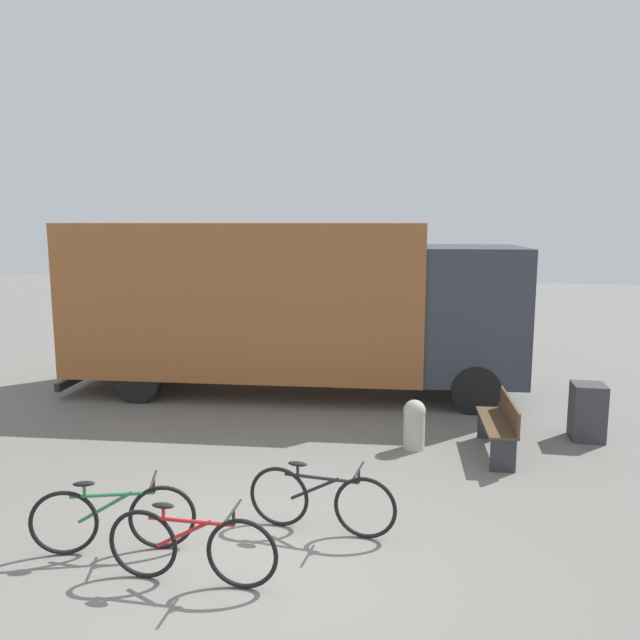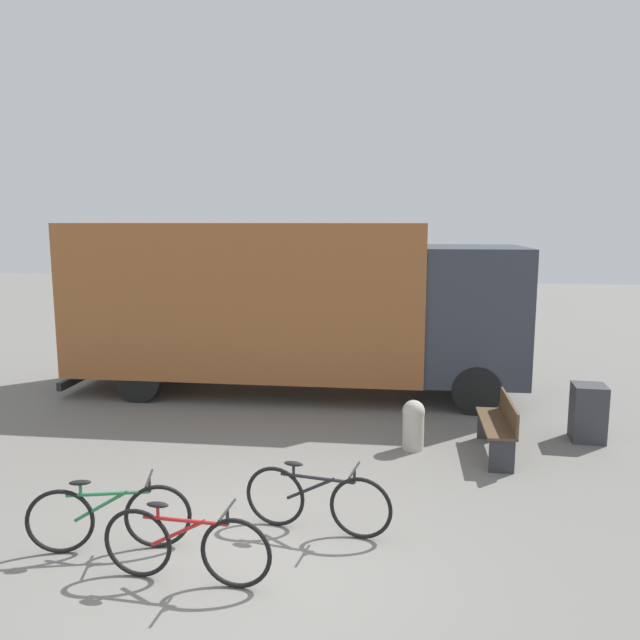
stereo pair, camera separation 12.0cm
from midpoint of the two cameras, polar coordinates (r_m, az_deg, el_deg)
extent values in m
plane|color=slate|center=(6.87, -5.85, -20.47)|extent=(60.00, 60.00, 0.00)
cube|color=#99592D|center=(12.40, -6.25, 2.09)|extent=(6.98, 2.93, 2.91)
cube|color=#333842|center=(12.18, 14.00, 0.71)|extent=(2.01, 2.47, 2.47)
cube|color=black|center=(13.90, -20.18, -4.57)|extent=(0.27, 2.31, 0.16)
cylinder|color=black|center=(13.44, 13.27, -3.85)|extent=(0.88, 0.34, 0.87)
cylinder|color=black|center=(11.40, 14.38, -6.21)|extent=(0.88, 0.34, 0.87)
cylinder|color=black|center=(14.18, -12.56, -3.16)|extent=(0.88, 0.34, 0.87)
cylinder|color=black|center=(12.26, -15.88, -5.20)|extent=(0.88, 0.34, 0.87)
cube|color=brown|center=(9.52, 16.10, -9.03)|extent=(0.50, 1.46, 0.04)
cube|color=brown|center=(9.50, 17.24, -8.06)|extent=(0.13, 1.44, 0.37)
cube|color=#2D2D33|center=(8.98, 16.66, -11.86)|extent=(0.34, 0.07, 0.46)
cube|color=#2D2D33|center=(10.22, 15.49, -9.21)|extent=(0.34, 0.07, 0.46)
torus|color=black|center=(7.17, -22.21, -16.69)|extent=(0.67, 0.26, 0.69)
torus|color=black|center=(6.97, -14.09, -17.02)|extent=(0.67, 0.26, 0.69)
cylinder|color=#26723F|center=(6.94, -18.32, -14.84)|extent=(0.80, 0.29, 0.04)
cylinder|color=#26723F|center=(7.01, -18.88, -15.79)|extent=(0.54, 0.21, 0.32)
cylinder|color=#26723F|center=(6.98, -20.58, -14.33)|extent=(0.03, 0.03, 0.11)
ellipsoid|color=black|center=(6.95, -20.62, -13.75)|extent=(0.24, 0.15, 0.05)
cylinder|color=black|center=(6.84, -14.83, -14.38)|extent=(0.03, 0.03, 0.15)
cylinder|color=black|center=(6.81, -14.86, -13.82)|extent=(0.16, 0.43, 0.02)
torus|color=black|center=(6.52, -15.79, -19.03)|extent=(0.69, 0.05, 0.69)
torus|color=black|center=(6.18, -7.11, -20.41)|extent=(0.69, 0.05, 0.69)
cylinder|color=red|center=(6.21, -11.67, -17.53)|extent=(0.83, 0.04, 0.04)
cylinder|color=red|center=(6.29, -12.28, -18.48)|extent=(0.56, 0.04, 0.32)
cylinder|color=red|center=(6.28, -14.05, -16.70)|extent=(0.03, 0.03, 0.11)
ellipsoid|color=black|center=(6.25, -14.08, -16.07)|extent=(0.22, 0.09, 0.05)
cylinder|color=black|center=(6.04, -7.87, -17.44)|extent=(0.03, 0.03, 0.15)
cylinder|color=black|center=(6.01, -7.88, -16.82)|extent=(0.03, 0.44, 0.02)
torus|color=black|center=(7.22, -3.63, -15.79)|extent=(0.69, 0.11, 0.69)
torus|color=black|center=(6.97, 4.26, -16.77)|extent=(0.69, 0.11, 0.69)
cylinder|color=black|center=(6.97, 0.24, -14.27)|extent=(0.83, 0.12, 0.04)
cylinder|color=black|center=(7.04, -0.36, -15.16)|extent=(0.56, 0.09, 0.32)
cylinder|color=black|center=(7.02, -1.93, -13.58)|extent=(0.03, 0.03, 0.11)
ellipsoid|color=black|center=(6.99, -1.93, -13.00)|extent=(0.23, 0.11, 0.05)
cylinder|color=black|center=(6.84, 3.68, -14.09)|extent=(0.03, 0.03, 0.15)
cylinder|color=black|center=(6.81, 3.68, -13.52)|extent=(0.07, 0.44, 0.02)
cylinder|color=#B2AD9E|center=(9.55, 8.88, -9.92)|extent=(0.32, 0.32, 0.58)
sphere|color=#B2AD9E|center=(9.46, 8.92, -8.25)|extent=(0.33, 0.33, 0.33)
cube|color=#38383D|center=(10.63, 23.61, -7.77)|extent=(0.49, 0.50, 0.88)
camera|label=1|loc=(0.06, -89.67, 0.05)|focal=35.00mm
camera|label=2|loc=(0.06, 90.33, -0.05)|focal=35.00mm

